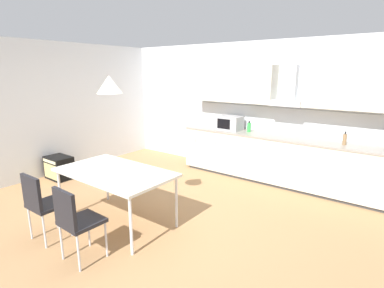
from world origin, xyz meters
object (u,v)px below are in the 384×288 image
at_px(bottle_green, 249,127).
at_px(bottle_brown, 345,139).
at_px(dining_table, 115,174).
at_px(chair_near_right, 75,217).
at_px(guitar_amp, 59,168).
at_px(pendant_lamp, 109,85).
at_px(microwave, 230,123).
at_px(chair_near_left, 41,200).

distance_m(bottle_green, bottle_brown, 1.72).
bearing_deg(dining_table, bottle_green, 79.67).
height_order(dining_table, chair_near_right, chair_near_right).
bearing_deg(guitar_amp, pendant_lamp, -11.38).
bearing_deg(bottle_brown, chair_near_right, -117.23).
bearing_deg(guitar_amp, dining_table, -11.38).
relative_size(bottle_green, bottle_brown, 1.00).
xyz_separation_m(guitar_amp, pendant_lamp, (2.31, -0.46, 1.67)).
height_order(bottle_green, guitar_amp, bottle_green).
relative_size(microwave, chair_near_left, 0.55).
bearing_deg(chair_near_right, guitar_amp, 153.94).
height_order(microwave, bottle_brown, microwave).
relative_size(dining_table, chair_near_right, 1.83).
bearing_deg(microwave, chair_near_right, -86.20).
distance_m(microwave, pendant_lamp, 2.96).
height_order(chair_near_left, pendant_lamp, pendant_lamp).
relative_size(bottle_brown, dining_table, 0.14).
height_order(microwave, bottle_green, microwave).
height_order(bottle_green, pendant_lamp, pendant_lamp).
relative_size(bottle_green, dining_table, 0.14).
xyz_separation_m(microwave, dining_table, (-0.11, -2.83, -0.32)).
xyz_separation_m(dining_table, pendant_lamp, (-0.00, -0.00, 1.18)).
distance_m(microwave, bottle_green, 0.42).
xyz_separation_m(chair_near_left, pendant_lamp, (0.36, 0.84, 1.35)).
relative_size(bottle_brown, chair_near_right, 0.25).
distance_m(guitar_amp, pendant_lamp, 2.88).
height_order(bottle_brown, chair_near_left, bottle_brown).
xyz_separation_m(microwave, guitar_amp, (-2.42, -2.36, -0.81)).
bearing_deg(dining_table, microwave, 87.74).
bearing_deg(microwave, bottle_brown, 0.03).
bearing_deg(chair_near_right, microwave, 93.80).
bearing_deg(chair_near_right, bottle_green, 87.40).
height_order(microwave, guitar_amp, microwave).
bearing_deg(bottle_brown, bottle_green, 178.56).
relative_size(microwave, guitar_amp, 0.92).
height_order(dining_table, pendant_lamp, pendant_lamp).
xyz_separation_m(bottle_brown, pendant_lamp, (-2.24, -2.83, 0.90)).
relative_size(microwave, pendant_lamp, 1.50).
height_order(bottle_green, chair_near_left, bottle_green).
bearing_deg(dining_table, chair_near_right, -67.01).
distance_m(bottle_green, dining_table, 2.93).
xyz_separation_m(bottle_green, pendant_lamp, (-0.52, -2.87, 0.90)).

